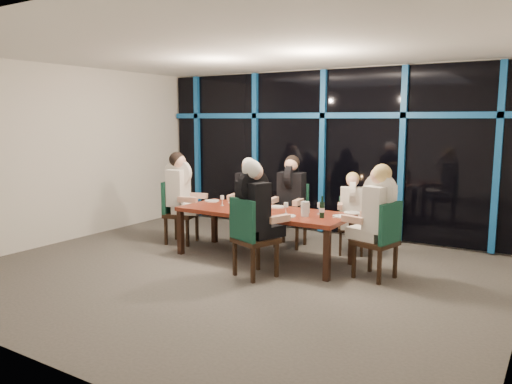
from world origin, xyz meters
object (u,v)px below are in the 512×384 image
(chair_near_mid, at_px, (250,234))
(diner_end_right, at_px, (377,205))
(chair_far_mid, at_px, (292,211))
(chair_far_right, at_px, (351,222))
(chair_end_right, at_px, (382,236))
(wine_bottle, at_px, (322,210))
(chair_end_left, at_px, (176,209))
(diner_far_mid, at_px, (291,188))
(water_pitcher, at_px, (305,209))
(dining_table, at_px, (263,215))
(diner_far_right, at_px, (352,201))
(diner_near_mid, at_px, (255,201))
(chair_far_left, at_px, (249,208))
(diner_far_left, at_px, (248,187))
(diner_end_left, at_px, (180,184))

(chair_near_mid, xyz_separation_m, diner_end_right, (1.42, 0.87, 0.39))
(chair_far_mid, relative_size, chair_far_right, 1.18)
(chair_end_right, relative_size, diner_end_right, 1.03)
(chair_far_mid, distance_m, wine_bottle, 1.49)
(chair_end_left, distance_m, diner_far_mid, 1.98)
(chair_end_right, height_order, diner_far_mid, diner_far_mid)
(chair_end_left, distance_m, water_pitcher, 2.54)
(dining_table, relative_size, chair_end_right, 2.50)
(chair_far_right, bearing_deg, chair_end_left, 178.15)
(chair_far_right, height_order, diner_end_right, diner_end_right)
(chair_end_left, distance_m, diner_far_right, 2.95)
(chair_end_left, bearing_deg, chair_far_mid, -78.11)
(water_pitcher, bearing_deg, diner_near_mid, -138.00)
(dining_table, bearing_deg, diner_near_mid, -65.78)
(chair_far_left, distance_m, diner_end_right, 2.79)
(chair_end_right, height_order, diner_end_right, diner_end_right)
(diner_far_left, bearing_deg, diner_far_mid, -11.15)
(diner_near_mid, distance_m, wine_bottle, 0.96)
(diner_far_right, bearing_deg, chair_end_left, 176.70)
(chair_far_right, height_order, chair_near_mid, chair_near_mid)
(chair_near_mid, height_order, wine_bottle, chair_near_mid)
(chair_far_left, relative_size, chair_near_mid, 0.91)
(chair_end_left, relative_size, diner_end_right, 1.04)
(chair_far_right, height_order, chair_end_left, chair_end_left)
(diner_far_left, bearing_deg, chair_end_left, -152.98)
(chair_far_mid, distance_m, chair_near_mid, 1.87)
(diner_far_right, bearing_deg, chair_far_right, 90.00)
(water_pitcher, bearing_deg, wine_bottle, -13.19)
(chair_far_left, height_order, diner_far_left, diner_far_left)
(diner_far_left, height_order, diner_far_right, diner_far_left)
(diner_end_left, relative_size, diner_near_mid, 0.98)
(chair_far_right, bearing_deg, diner_far_right, -90.00)
(chair_far_left, relative_size, diner_far_left, 1.03)
(chair_end_right, xyz_separation_m, water_pitcher, (-1.08, -0.08, 0.27))
(chair_far_mid, xyz_separation_m, diner_near_mid, (0.37, -1.75, 0.45))
(chair_end_right, distance_m, diner_end_left, 3.54)
(diner_far_right, distance_m, diner_end_left, 2.85)
(chair_end_left, relative_size, diner_far_left, 1.11)
(diner_near_mid, bearing_deg, diner_far_right, -90.81)
(diner_far_left, height_order, diner_end_left, diner_end_left)
(chair_far_left, relative_size, chair_far_mid, 0.95)
(chair_near_mid, distance_m, diner_far_left, 2.10)
(diner_far_mid, bearing_deg, diner_far_right, -1.27)
(chair_far_mid, relative_size, chair_end_left, 0.97)
(chair_far_mid, xyz_separation_m, water_pitcher, (0.76, -1.07, 0.28))
(dining_table, height_order, chair_far_mid, chair_far_mid)
(diner_end_right, height_order, diner_near_mid, diner_near_mid)
(diner_end_left, distance_m, diner_end_right, 3.42)
(diner_far_left, bearing_deg, chair_far_right, -6.71)
(chair_far_mid, height_order, diner_far_left, diner_far_left)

